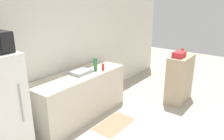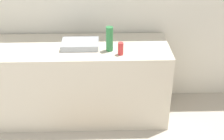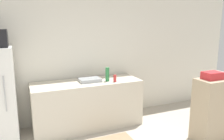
% 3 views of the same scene
% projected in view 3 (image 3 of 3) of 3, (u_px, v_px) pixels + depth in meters
% --- Properties ---
extents(wall_back, '(8.00, 0.06, 2.60)m').
position_uv_depth(wall_back, '(65.00, 57.00, 4.18)').
color(wall_back, silver).
rests_on(wall_back, ground_plane).
extents(counter, '(1.99, 0.70, 0.87)m').
position_uv_depth(counter, '(88.00, 104.00, 4.10)').
color(counter, beige).
rests_on(counter, ground_plane).
extents(sink_basin, '(0.39, 0.28, 0.06)m').
position_uv_depth(sink_basin, '(90.00, 80.00, 4.02)').
color(sink_basin, '#9EA3A8').
rests_on(sink_basin, counter).
extents(bottle_tall, '(0.07, 0.07, 0.26)m').
position_uv_depth(bottle_tall, '(107.00, 74.00, 4.03)').
color(bottle_tall, '#2D7F42').
rests_on(bottle_tall, counter).
extents(bottle_short, '(0.06, 0.06, 0.13)m').
position_uv_depth(bottle_short, '(115.00, 78.00, 3.99)').
color(bottle_short, red).
rests_on(bottle_short, counter).
extents(shelf_cabinet, '(0.75, 0.37, 1.05)m').
position_uv_depth(shelf_cabinet, '(216.00, 109.00, 3.62)').
color(shelf_cabinet, tan).
rests_on(shelf_cabinet, ground_plane).
extents(basket, '(0.30, 0.21, 0.12)m').
position_uv_depth(basket, '(212.00, 76.00, 3.47)').
color(basket, red).
rests_on(basket, shelf_cabinet).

